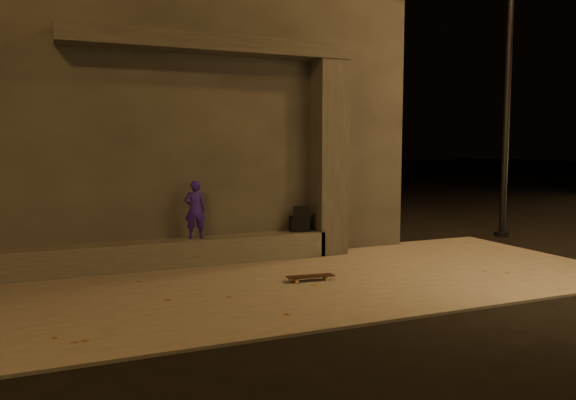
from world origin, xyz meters
name	(u,v)px	position (x,y,z in m)	size (l,w,h in m)	color
ground	(345,323)	(0.00, 0.00, 0.00)	(120.00, 120.00, 0.00)	black
sidewalk	(280,283)	(0.00, 2.00, 0.02)	(11.00, 4.40, 0.04)	#68625B
building	(156,120)	(-1.00, 6.49, 2.61)	(9.00, 5.10, 5.22)	#353230
ledge	(158,254)	(-1.50, 3.75, 0.27)	(6.00, 0.55, 0.45)	#494642
column	(329,158)	(1.70, 3.75, 1.84)	(0.55, 0.55, 3.60)	#353230
canopy	(213,45)	(-0.50, 3.80, 3.78)	(5.00, 0.70, 0.28)	#353230
skateboarder	(195,209)	(-0.86, 3.75, 0.99)	(0.37, 0.24, 1.00)	#2C1690
backpack	(299,222)	(1.10, 3.75, 0.66)	(0.39, 0.29, 0.49)	black
skateboard	(311,277)	(0.45, 1.88, 0.11)	(0.74, 0.25, 0.08)	black
street_lamp_2	(509,56)	(6.41, 4.17, 4.08)	(0.36, 0.36, 7.18)	black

